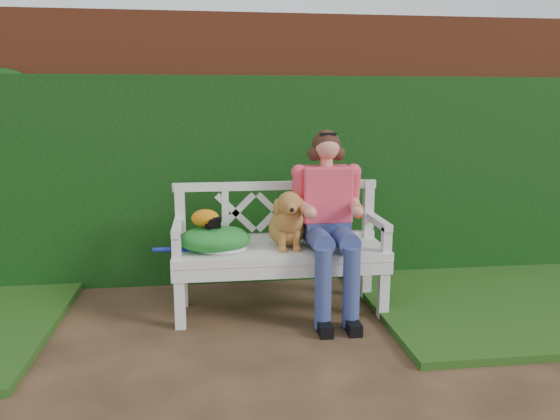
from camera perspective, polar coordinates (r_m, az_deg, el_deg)
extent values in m
plane|color=#322215|center=(3.18, -5.86, -16.79)|extent=(60.00, 60.00, 0.00)
cube|color=brown|center=(4.73, -6.83, 6.36)|extent=(10.00, 0.30, 2.20)
cube|color=#185014|center=(4.54, -6.72, 2.98)|extent=(10.00, 0.18, 1.70)
cube|color=#16470F|center=(4.68, 24.89, -8.13)|extent=(2.60, 2.00, 0.05)
cube|color=black|center=(3.76, -7.07, -1.22)|extent=(0.11, 0.09, 0.07)
ellipsoid|color=orange|center=(3.78, -7.82, -0.83)|extent=(0.20, 0.16, 0.12)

